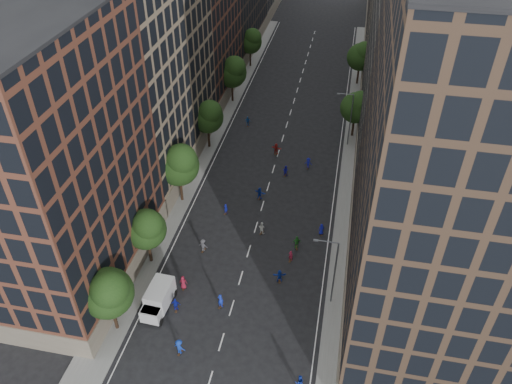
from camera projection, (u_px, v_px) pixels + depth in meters
ground at (278, 155)px, 78.77m from camera, size 240.00×240.00×0.00m
sidewalk_left at (217, 123)px, 86.40m from camera, size 4.00×105.00×0.15m
sidewalk_right at (357, 138)px, 82.65m from camera, size 4.00×105.00×0.15m
bldg_left_a at (48, 166)px, 50.09m from camera, size 14.00×22.00×30.00m
bldg_left_b at (137, 54)px, 67.42m from camera, size 14.00×26.00×34.00m
bldg_left_c at (190, 20)px, 87.05m from camera, size 14.00×20.00×28.00m
bldg_right_a at (444, 162)px, 45.41m from camera, size 14.00×30.00×36.00m
bldg_right_b at (422, 54)px, 68.76m from camera, size 14.00×28.00×33.00m
tree_left_0 at (108, 292)px, 48.87m from camera, size 5.20×5.20×8.83m
tree_left_1 at (146, 228)px, 56.86m from camera, size 4.80×4.80×8.21m
tree_left_2 at (179, 164)px, 65.62m from camera, size 5.60×5.60×9.45m
tree_left_3 at (208, 116)px, 76.80m from camera, size 5.00×5.00×8.58m
tree_left_4 at (233, 71)px, 88.99m from camera, size 5.40×5.40×9.08m
tree_left_5 at (251, 41)px, 101.64m from camera, size 4.80×4.80×8.33m
tree_right_a at (357, 106)px, 79.61m from camera, size 5.00×5.00×8.39m
tree_right_b at (362, 56)px, 94.87m from camera, size 5.20×5.20×8.83m
streetlamp_near at (333, 269)px, 52.32m from camera, size 2.64×0.22×9.06m
streetlamp_far at (349, 117)px, 77.84m from camera, size 2.64×0.22×9.06m
cargo_van at (158, 299)px, 53.99m from camera, size 2.61×5.18×2.70m
skater_0 at (149, 310)px, 53.63m from camera, size 0.88×0.72×1.55m
skater_1 at (221, 301)px, 54.37m from camera, size 0.79×0.65×1.87m
skater_2 at (299, 382)px, 46.72m from camera, size 1.04×0.89×1.84m
skater_3 at (179, 347)px, 49.71m from camera, size 1.37×1.00×1.91m
skater_4 at (176, 305)px, 54.04m from camera, size 1.05×0.53×1.73m
skater_5 at (280, 276)px, 57.37m from camera, size 1.61×0.83×1.66m
skater_6 at (183, 283)px, 56.51m from camera, size 0.92×0.66×1.77m
skater_7 at (291, 256)px, 60.03m from camera, size 0.61×0.46×1.52m
skater_8 at (262, 228)px, 63.84m from camera, size 1.01×0.91×1.72m
skater_9 at (203, 245)px, 61.26m from camera, size 1.28×0.91×1.78m
skater_10 at (297, 243)px, 61.57m from camera, size 1.19×0.75×1.89m
skater_11 at (260, 193)px, 69.43m from camera, size 1.76×1.02×1.80m
skater_12 at (321, 229)px, 63.73m from camera, size 0.90×0.74×1.57m
skater_13 at (226, 209)px, 67.01m from camera, size 0.64×0.52×1.52m
skater_14 at (285, 171)px, 73.84m from camera, size 0.97×0.87×1.65m
skater_15 at (308, 163)px, 75.33m from camera, size 1.15×0.69×1.73m
skater_16 at (248, 121)px, 85.30m from camera, size 1.07×0.63×1.70m
skater_17 at (276, 149)px, 78.35m from camera, size 1.78×0.97×1.83m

